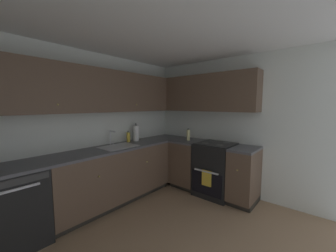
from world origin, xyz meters
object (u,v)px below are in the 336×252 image
at_px(oil_bottle, 188,135).
at_px(dishwasher, 14,208).
at_px(oven_range, 216,169).
at_px(paper_towel_roll, 136,133).
at_px(soap_bottle, 128,137).

bearing_deg(oil_bottle, dishwasher, 168.05).
bearing_deg(oven_range, paper_towel_roll, 118.83).
bearing_deg(oven_range, soap_bottle, 123.82).
bearing_deg(soap_bottle, dishwasher, -174.18).
xyz_separation_m(oven_range, oil_bottle, (-0.02, 0.58, 0.56)).
bearing_deg(paper_towel_roll, dishwasher, -175.27).
bearing_deg(dishwasher, soap_bottle, 5.82).
xyz_separation_m(dishwasher, oil_bottle, (2.63, -0.56, 0.58)).
height_order(dishwasher, soap_bottle, soap_bottle).
relative_size(dishwasher, soap_bottle, 4.26).
relative_size(paper_towel_roll, oil_bottle, 1.51).
height_order(dishwasher, paper_towel_roll, paper_towel_roll).
distance_m(dishwasher, oil_bottle, 2.75).
distance_m(dishwasher, soap_bottle, 1.87).
distance_m(oven_range, paper_towel_roll, 1.59).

